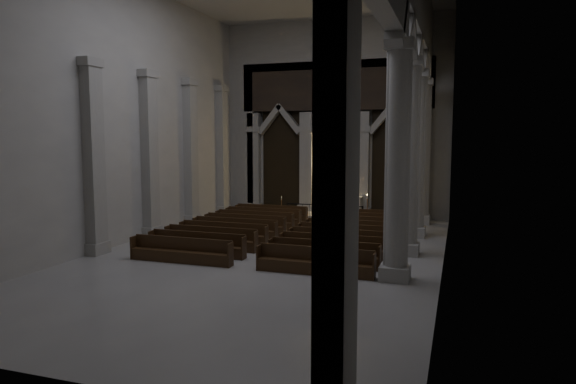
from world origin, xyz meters
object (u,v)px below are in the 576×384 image
(altar_rail, at_px, (325,209))
(pews, at_px, (288,235))
(candle_stand_left, at_px, (281,211))
(candle_stand_right, at_px, (367,215))
(altar, at_px, (345,204))
(worshipper, at_px, (352,216))

(altar_rail, height_order, pews, pews)
(altar_rail, bearing_deg, candle_stand_left, 176.66)
(candle_stand_right, bearing_deg, altar_rail, 173.93)
(altar, relative_size, worshipper, 1.80)
(altar_rail, xyz_separation_m, candle_stand_right, (2.57, -0.27, -0.16))
(altar_rail, height_order, candle_stand_left, candle_stand_left)
(altar, bearing_deg, pews, -95.58)
(candle_stand_left, xyz_separation_m, worshipper, (4.83, -2.28, 0.26))
(worshipper, bearing_deg, candle_stand_left, 152.79)
(altar, height_order, candle_stand_left, candle_stand_left)
(altar, height_order, candle_stand_right, candle_stand_right)
(pews, bearing_deg, candle_stand_left, 111.49)
(pews, xyz_separation_m, worshipper, (2.08, 4.71, 0.29))
(candle_stand_right, bearing_deg, altar, 129.08)
(candle_stand_left, height_order, pews, candle_stand_left)
(altar_rail, bearing_deg, candle_stand_right, -6.07)
(candle_stand_left, bearing_deg, worshipper, -25.28)
(candle_stand_left, bearing_deg, altar, 25.14)
(candle_stand_left, distance_m, worshipper, 5.34)
(altar, bearing_deg, candle_stand_right, -50.92)
(candle_stand_right, distance_m, pews, 7.04)
(candle_stand_left, height_order, worshipper, candle_stand_left)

